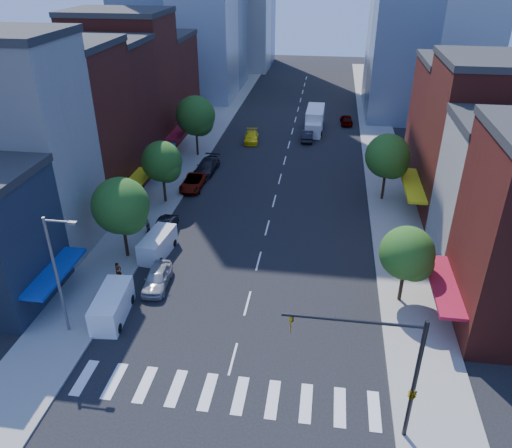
{
  "coord_description": "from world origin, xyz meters",
  "views": [
    {
      "loc": [
        5.09,
        -24.14,
        23.68
      ],
      "look_at": [
        0.13,
        9.57,
        5.0
      ],
      "focal_mm": 35.0,
      "sensor_mm": 36.0,
      "label": 1
    }
  ],
  "objects_px": {
    "parked_car_rear": "(207,166)",
    "traffic_car_oncoming": "(308,135)",
    "cargo_van_near": "(112,307)",
    "traffic_car_far": "(347,120)",
    "box_truck": "(315,121)",
    "parked_car_front": "(157,278)",
    "parked_car_third": "(193,183)",
    "pedestrian_near": "(118,272)",
    "parked_car_second": "(165,227)",
    "cargo_van_far": "(157,245)",
    "taxi": "(251,137)",
    "pedestrian_far": "(146,224)"
  },
  "relations": [
    {
      "from": "parked_car_third",
      "to": "traffic_car_far",
      "type": "bearing_deg",
      "value": 55.91
    },
    {
      "from": "pedestrian_near",
      "to": "traffic_car_oncoming",
      "type": "bearing_deg",
      "value": 4.81
    },
    {
      "from": "parked_car_rear",
      "to": "box_truck",
      "type": "height_order",
      "value": "box_truck"
    },
    {
      "from": "parked_car_rear",
      "to": "traffic_car_oncoming",
      "type": "xyz_separation_m",
      "value": [
        11.46,
        13.4,
        -0.04
      ]
    },
    {
      "from": "taxi",
      "to": "pedestrian_far",
      "type": "height_order",
      "value": "pedestrian_far"
    },
    {
      "from": "traffic_car_far",
      "to": "parked_car_rear",
      "type": "bearing_deg",
      "value": 48.73
    },
    {
      "from": "cargo_van_near",
      "to": "cargo_van_far",
      "type": "bearing_deg",
      "value": 81.41
    },
    {
      "from": "pedestrian_near",
      "to": "parked_car_third",
      "type": "bearing_deg",
      "value": 20.64
    },
    {
      "from": "taxi",
      "to": "pedestrian_near",
      "type": "height_order",
      "value": "pedestrian_near"
    },
    {
      "from": "parked_car_second",
      "to": "box_truck",
      "type": "height_order",
      "value": "box_truck"
    },
    {
      "from": "parked_car_second",
      "to": "pedestrian_far",
      "type": "bearing_deg",
      "value": -172.9
    },
    {
      "from": "parked_car_front",
      "to": "parked_car_third",
      "type": "xyz_separation_m",
      "value": [
        -2.0,
        18.76,
        -0.07
      ]
    },
    {
      "from": "parked_car_front",
      "to": "parked_car_rear",
      "type": "relative_size",
      "value": 0.84
    },
    {
      "from": "box_truck",
      "to": "parked_car_rear",
      "type": "bearing_deg",
      "value": -123.21
    },
    {
      "from": "parked_car_third",
      "to": "parked_car_rear",
      "type": "distance_m",
      "value": 4.85
    },
    {
      "from": "traffic_car_oncoming",
      "to": "parked_car_third",
      "type": "bearing_deg",
      "value": 56.8
    },
    {
      "from": "traffic_car_far",
      "to": "box_truck",
      "type": "height_order",
      "value": "box_truck"
    },
    {
      "from": "taxi",
      "to": "traffic_car_oncoming",
      "type": "height_order",
      "value": "traffic_car_oncoming"
    },
    {
      "from": "box_truck",
      "to": "cargo_van_near",
      "type": "bearing_deg",
      "value": -104.33
    },
    {
      "from": "parked_car_front",
      "to": "traffic_car_oncoming",
      "type": "distance_m",
      "value": 38.31
    },
    {
      "from": "traffic_car_oncoming",
      "to": "cargo_van_far",
      "type": "bearing_deg",
      "value": 70.64
    },
    {
      "from": "parked_car_third",
      "to": "pedestrian_near",
      "type": "distance_m",
      "value": 18.7
    },
    {
      "from": "parked_car_front",
      "to": "cargo_van_near",
      "type": "relative_size",
      "value": 0.89
    },
    {
      "from": "parked_car_third",
      "to": "box_truck",
      "type": "bearing_deg",
      "value": 59.85
    },
    {
      "from": "pedestrian_near",
      "to": "pedestrian_far",
      "type": "relative_size",
      "value": 0.98
    },
    {
      "from": "parked_car_second",
      "to": "box_truck",
      "type": "xyz_separation_m",
      "value": [
        12.71,
        33.15,
        0.87
      ]
    },
    {
      "from": "traffic_car_oncoming",
      "to": "parked_car_second",
      "type": "bearing_deg",
      "value": 67.44
    },
    {
      "from": "parked_car_front",
      "to": "traffic_car_oncoming",
      "type": "bearing_deg",
      "value": 70.34
    },
    {
      "from": "box_truck",
      "to": "pedestrian_near",
      "type": "xyz_separation_m",
      "value": [
        -13.97,
        -41.33,
        -0.59
      ]
    },
    {
      "from": "parked_car_rear",
      "to": "pedestrian_far",
      "type": "relative_size",
      "value": 3.19
    },
    {
      "from": "parked_car_rear",
      "to": "traffic_car_far",
      "type": "height_order",
      "value": "parked_car_rear"
    },
    {
      "from": "taxi",
      "to": "traffic_car_oncoming",
      "type": "xyz_separation_m",
      "value": [
        7.82,
        1.64,
        0.06
      ]
    },
    {
      "from": "parked_car_second",
      "to": "parked_car_rear",
      "type": "relative_size",
      "value": 0.78
    },
    {
      "from": "traffic_car_far",
      "to": "parked_car_third",
      "type": "bearing_deg",
      "value": 53.35
    },
    {
      "from": "cargo_van_near",
      "to": "traffic_car_far",
      "type": "xyz_separation_m",
      "value": [
        17.5,
        49.85,
        -0.29
      ]
    },
    {
      "from": "parked_car_second",
      "to": "pedestrian_far",
      "type": "relative_size",
      "value": 2.5
    },
    {
      "from": "traffic_car_far",
      "to": "parked_car_second",
      "type": "bearing_deg",
      "value": 61.36
    },
    {
      "from": "cargo_van_near",
      "to": "pedestrian_far",
      "type": "xyz_separation_m",
      "value": [
        -1.77,
        12.47,
        -0.04
      ]
    },
    {
      "from": "traffic_car_oncoming",
      "to": "taxi",
      "type": "bearing_deg",
      "value": 11.87
    },
    {
      "from": "cargo_van_near",
      "to": "traffic_car_far",
      "type": "bearing_deg",
      "value": 65.3
    },
    {
      "from": "parked_car_second",
      "to": "traffic_car_oncoming",
      "type": "xyz_separation_m",
      "value": [
        11.95,
        28.7,
        0.05
      ]
    },
    {
      "from": "pedestrian_far",
      "to": "parked_car_rear",
      "type": "bearing_deg",
      "value": 179.87
    },
    {
      "from": "taxi",
      "to": "pedestrian_near",
      "type": "distance_m",
      "value": 35.66
    },
    {
      "from": "cargo_van_far",
      "to": "traffic_car_far",
      "type": "relative_size",
      "value": 1.11
    },
    {
      "from": "taxi",
      "to": "box_truck",
      "type": "xyz_separation_m",
      "value": [
        8.57,
        6.08,
        0.88
      ]
    },
    {
      "from": "parked_car_rear",
      "to": "traffic_car_oncoming",
      "type": "bearing_deg",
      "value": 53.31
    },
    {
      "from": "parked_car_rear",
      "to": "traffic_car_oncoming",
      "type": "height_order",
      "value": "parked_car_rear"
    },
    {
      "from": "parked_car_third",
      "to": "pedestrian_near",
      "type": "height_order",
      "value": "pedestrian_near"
    },
    {
      "from": "parked_car_front",
      "to": "cargo_van_far",
      "type": "relative_size",
      "value": 0.94
    },
    {
      "from": "parked_car_second",
      "to": "parked_car_third",
      "type": "distance_m",
      "value": 10.47
    }
  ]
}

